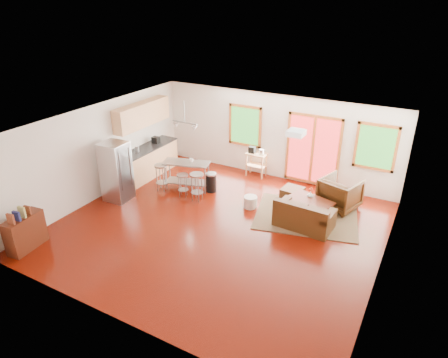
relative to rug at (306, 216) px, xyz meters
The scene contains 29 objects.
floor 2.34m from the rug, 137.73° to the right, with size 7.50×7.00×0.02m, color #3E0801.
ceiling 3.49m from the rug, 137.73° to the right, with size 7.50×7.00×0.02m, color white.
back_wall 2.90m from the rug, 131.70° to the left, with size 7.50×0.02×2.60m, color silver.
left_wall 5.85m from the rug, 164.03° to the right, with size 0.02×7.00×2.60m, color silver.
right_wall 2.87m from the rug, 37.70° to the right, with size 0.02×7.00×2.60m, color silver.
front_wall 5.52m from the rug, 108.78° to the right, with size 7.50×0.02×2.60m, color silver.
window_left 3.64m from the rug, 145.29° to the left, with size 1.10×0.05×1.30m.
french_doors 2.24m from the rug, 105.61° to the left, with size 1.60×0.05×2.10m.
window_right 2.68m from the rug, 58.18° to the left, with size 1.10×0.05×1.30m.
rug is the anchor object (origin of this frame).
loveseat 0.62m from the rug, 80.29° to the right, with size 1.42×0.86×0.73m.
coffee_table 0.39m from the rug, 71.64° to the left, with size 1.25×0.95×0.44m.
armchair 1.15m from the rug, 55.05° to the left, with size 0.92×0.86×0.95m, color #321C0A.
ottoman 0.94m from the rug, 133.39° to the left, with size 0.54×0.54×0.36m, color #321C0A.
pouf 1.51m from the rug, behind, with size 0.36×0.36×0.32m, color beige.
vase 0.58m from the rug, 95.19° to the left, with size 0.18×0.18×0.28m.
book 0.68m from the rug, 23.45° to the left, with size 0.19×0.02×0.26m, color maroon.
cabinets 5.30m from the rug, behind, with size 0.64×2.24×2.30m.
refrigerator 5.22m from the rug, 162.17° to the right, with size 0.71×0.67×1.66m.
island 3.65m from the rug, behind, with size 1.42×0.88×0.84m.
cup 3.49m from the rug, behind, with size 0.12×0.10×0.12m, color white.
bar_stool_a 4.26m from the rug, behind, with size 0.44×0.44×0.80m.
bar_stool_b 3.50m from the rug, behind, with size 0.41×0.41×0.68m.
bar_stool_c 3.07m from the rug, 168.52° to the right, with size 0.40×0.40×0.80m.
trash_can 2.90m from the rug, behind, with size 0.40×0.40×0.57m.
kitchen_cart 2.86m from the rug, 142.89° to the left, with size 0.62×0.40×0.95m.
bookshelf 6.72m from the rug, 139.18° to the right, with size 0.46×0.94×1.06m.
ceiling_flush 2.70m from the rug, 97.50° to the right, with size 0.35×0.35×0.12m, color white.
pendant_light 4.09m from the rug, behind, with size 0.80×0.18×0.79m.
Camera 1 is at (4.18, -7.27, 5.26)m, focal length 32.00 mm.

